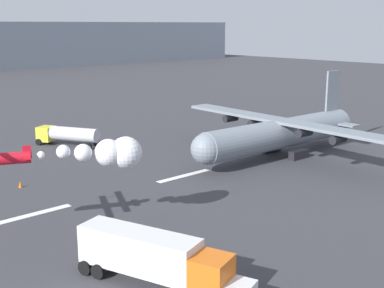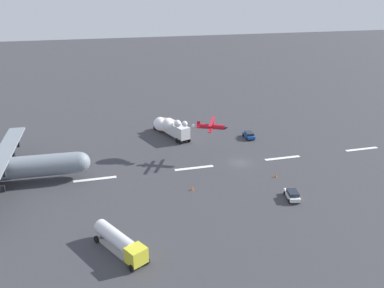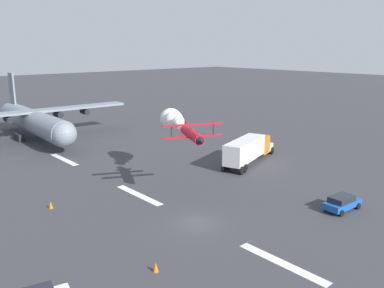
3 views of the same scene
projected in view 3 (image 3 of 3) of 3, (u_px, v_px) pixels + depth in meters
The scene contains 10 objects.
ground_plane at pixel (197, 223), 38.04m from camera, with size 440.00×440.00×0.00m, color #38383D.
runway_stripe_2 at pixel (282, 263), 30.93m from camera, with size 8.00×0.90×0.01m, color white.
runway_stripe_3 at pixel (139, 195), 45.16m from camera, with size 8.00×0.90×0.01m, color white.
runway_stripe_4 at pixel (64, 160), 59.39m from camera, with size 8.00×0.90×0.01m, color white.
cargo_transport_plane at pixel (36, 122), 70.69m from camera, with size 29.35×34.77×11.25m.
stunt_biplane_red at pixel (175, 122), 50.45m from camera, with size 14.55×9.47×2.87m.
semi_truck_orange at pixel (249, 149), 57.10m from camera, with size 6.91×13.28×3.70m.
followme_car_yellow at pixel (342, 202), 40.85m from camera, with size 2.25×4.38×1.52m.
traffic_cone_near at pixel (156, 267), 29.69m from camera, with size 0.44×0.44×0.75m, color orange.
traffic_cone_far at pixel (51, 205), 41.36m from camera, with size 0.44×0.44×0.75m, color orange.
Camera 3 is at (-26.13, 23.65, 16.14)m, focal length 37.78 mm.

